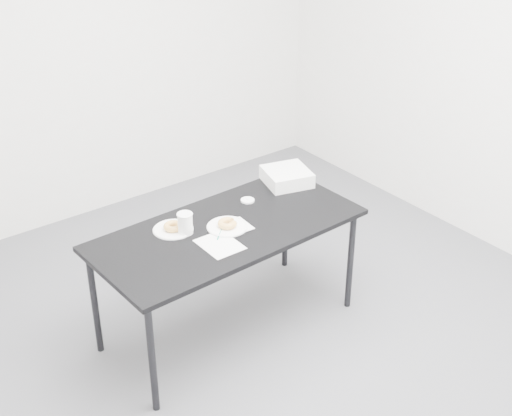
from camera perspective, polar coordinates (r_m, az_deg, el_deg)
floor at (r=4.31m, az=-0.25°, el=-10.25°), size 4.00×4.00×0.00m
wall_back at (r=5.26m, az=-13.83°, el=13.02°), size 4.00×0.02×2.70m
wall_right at (r=5.00m, az=18.76°, el=11.52°), size 0.02×4.00×2.70m
table at (r=4.02m, az=-2.32°, el=-2.21°), size 1.56×0.77×0.70m
scorecard at (r=3.83m, az=-2.92°, el=-2.92°), size 0.19×0.25×0.00m
logo_patch at (r=3.94m, az=-2.77°, el=-1.97°), size 0.04×0.04×0.00m
pen at (r=3.92m, az=-2.92°, el=-2.09°), size 0.09×0.08×0.01m
napkin at (r=3.99m, az=-1.67°, el=-1.49°), size 0.17×0.17×0.00m
plate_near at (r=3.98m, az=-2.31°, el=-1.50°), size 0.23×0.23×0.01m
donut_near at (r=3.97m, az=-2.31°, el=-1.24°), size 0.13×0.13×0.04m
plate_far at (r=3.99m, az=-6.64°, el=-1.72°), size 0.23×0.23×0.01m
donut_far at (r=3.98m, az=-6.66°, el=-1.47°), size 0.12×0.12×0.04m
coffee_cup at (r=3.92m, az=-5.69°, el=-1.23°), size 0.08×0.08×0.12m
cup_lid at (r=4.25m, az=-0.68°, el=0.62°), size 0.08×0.08×0.01m
bakery_box at (r=4.45m, az=2.48°, el=2.53°), size 0.33×0.33×0.09m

